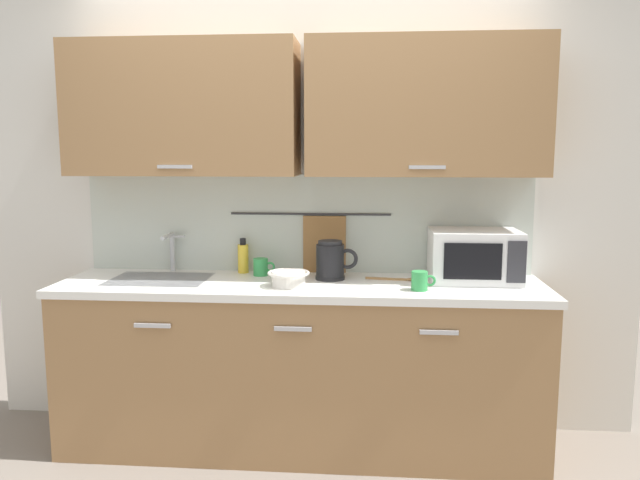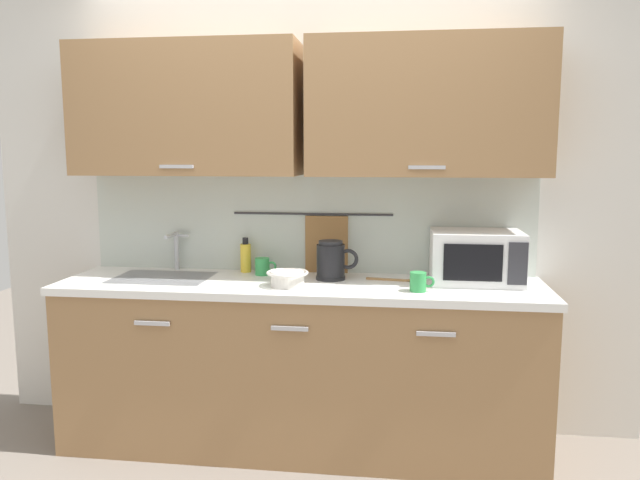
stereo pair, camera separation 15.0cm
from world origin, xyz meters
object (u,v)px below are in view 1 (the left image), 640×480
microwave (474,256)px  dish_soap_bottle (243,258)px  mug_by_kettle (420,281)px  mixing_bowl (289,278)px  electric_kettle (331,261)px  mug_near_sink (261,267)px  wooden_spoon (398,279)px

microwave → dish_soap_bottle: 1.26m
mug_by_kettle → mixing_bowl: bearing=177.0°
electric_kettle → dish_soap_bottle: size_ratio=1.16×
electric_kettle → mug_near_sink: size_ratio=1.89×
wooden_spoon → mug_near_sink: bearing=175.0°
electric_kettle → microwave: bearing=1.2°
wooden_spoon → dish_soap_bottle: bearing=171.0°
microwave → wooden_spoon: bearing=-177.9°
mixing_bowl → wooden_spoon: bearing=19.6°
electric_kettle → mug_by_kettle: bearing=-26.9°
wooden_spoon → mug_by_kettle: bearing=-67.0°
electric_kettle → wooden_spoon: 0.37m
microwave → mixing_bowl: (-0.95, -0.21, -0.09)m
electric_kettle → wooden_spoon: size_ratio=0.82×
mug_near_sink → electric_kettle: bearing=-9.7°
mug_near_sink → mug_by_kettle: (0.84, -0.30, 0.00)m
microwave → electric_kettle: size_ratio=2.03×
mug_by_kettle → electric_kettle: bearing=153.1°
dish_soap_bottle → mug_by_kettle: bearing=-21.0°
microwave → wooden_spoon: microwave is taller
electric_kettle → mug_by_kettle: 0.51m
electric_kettle → mixing_bowl: 0.29m
mug_near_sink → mixing_bowl: (0.19, -0.26, -0.00)m
microwave → mug_near_sink: size_ratio=3.83×
mug_near_sink → mixing_bowl: size_ratio=0.56×
dish_soap_bottle → mug_near_sink: size_ratio=1.63×
microwave → mug_by_kettle: 0.40m
mixing_bowl → mug_by_kettle: mug_by_kettle is taller
microwave → wooden_spoon: (-0.40, -0.01, -0.13)m
electric_kettle → mug_by_kettle: size_ratio=1.89×
wooden_spoon → mixing_bowl: bearing=-160.4°
mixing_bowl → mug_near_sink: bearing=125.6°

